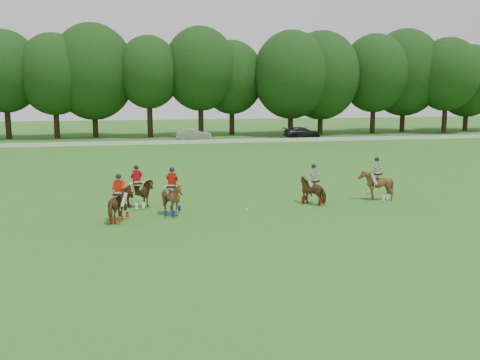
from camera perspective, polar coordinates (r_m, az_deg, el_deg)
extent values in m
plane|color=#2C651D|center=(23.16, -4.41, -5.33)|extent=(180.00, 180.00, 0.00)
cylinder|color=black|center=(72.69, -23.53, 6.01)|extent=(0.70, 0.70, 4.98)
ellipsoid|color=black|center=(72.65, -23.83, 10.57)|extent=(8.80, 8.80, 10.12)
cylinder|color=black|center=(71.34, -18.99, 6.10)|extent=(0.70, 0.70, 4.64)
ellipsoid|color=black|center=(71.28, -19.24, 10.61)|extent=(8.80, 8.80, 10.13)
cylinder|color=black|center=(71.95, -15.20, 6.17)|extent=(0.70, 0.70, 4.31)
ellipsoid|color=black|center=(71.89, -15.42, 11.07)|extent=(10.67, 10.67, 12.27)
cylinder|color=black|center=(70.35, -9.59, 6.68)|extent=(0.70, 0.70, 5.24)
ellipsoid|color=black|center=(70.31, -9.72, 11.27)|extent=(8.06, 8.06, 9.26)
cylinder|color=black|center=(71.17, -4.19, 6.79)|extent=(0.70, 0.70, 5.19)
ellipsoid|color=black|center=(71.14, -4.26, 11.75)|extent=(9.50, 9.50, 10.92)
cylinder|color=black|center=(73.26, -0.87, 6.62)|extent=(0.70, 0.70, 4.48)
ellipsoid|color=black|center=(73.19, -0.88, 10.90)|extent=(8.60, 8.60, 9.89)
cylinder|color=black|center=(72.37, 5.41, 6.44)|extent=(0.70, 0.70, 4.21)
ellipsoid|color=black|center=(72.30, 5.48, 11.11)|extent=(10.11, 10.11, 11.63)
cylinder|color=black|center=(75.16, 8.56, 6.43)|extent=(0.70, 0.70, 4.07)
ellipsoid|color=black|center=(75.09, 8.68, 10.97)|extent=(10.46, 10.46, 12.03)
cylinder|color=black|center=(78.43, 13.98, 6.64)|extent=(0.70, 0.70, 4.79)
ellipsoid|color=black|center=(78.39, 14.16, 10.99)|extent=(9.47, 9.47, 10.89)
cylinder|color=black|center=(82.29, 16.94, 6.51)|extent=(0.70, 0.70, 4.44)
ellipsoid|color=black|center=(82.25, 17.15, 10.89)|extent=(10.84, 10.84, 12.47)
cylinder|color=black|center=(82.01, 20.99, 6.43)|extent=(0.70, 0.70, 4.86)
ellipsoid|color=black|center=(81.97, 21.23, 10.47)|extent=(8.94, 8.94, 10.28)
cylinder|color=black|center=(87.53, 22.93, 6.15)|extent=(0.70, 0.70, 3.90)
ellipsoid|color=black|center=(87.45, 23.16, 9.70)|extent=(9.29, 9.29, 10.68)
cube|color=white|center=(60.55, -9.10, 3.98)|extent=(120.00, 0.10, 0.44)
imported|color=#A9A8AE|center=(65.39, -4.95, 4.87)|extent=(4.35, 2.08, 1.37)
imported|color=black|center=(68.42, 6.64, 5.05)|extent=(4.84, 2.13, 1.38)
imported|color=#552E16|center=(24.99, -12.73, -2.68)|extent=(1.31, 1.92, 1.49)
cube|color=black|center=(24.88, -12.78, -1.46)|extent=(0.59, 0.67, 0.08)
cylinder|color=tan|center=(24.99, -13.42, -1.62)|extent=(0.09, 0.21, 1.29)
imported|color=#552E16|center=(27.68, -10.93, -1.43)|extent=(1.72, 1.55, 1.50)
cube|color=black|center=(27.58, -10.96, -0.31)|extent=(0.55, 0.64, 0.08)
cylinder|color=tan|center=(27.66, -10.35, -0.43)|extent=(0.07, 0.21, 1.29)
imported|color=#552E16|center=(25.78, -7.21, -1.99)|extent=(1.70, 1.81, 1.63)
cube|color=black|center=(25.67, -7.24, -0.68)|extent=(0.59, 0.67, 0.08)
cylinder|color=tan|center=(25.62, -6.58, -0.87)|extent=(0.09, 0.21, 1.29)
imported|color=#552E16|center=(28.47, 7.81, -1.14)|extent=(1.71, 1.72, 1.41)
cube|color=black|center=(28.38, 7.84, -0.12)|extent=(0.71, 0.71, 0.08)
cylinder|color=tan|center=(28.13, 7.56, -0.36)|extent=(0.17, 0.17, 1.29)
imported|color=#552E16|center=(30.08, 14.29, -0.52)|extent=(1.97, 2.02, 1.67)
cube|color=black|center=(29.98, 14.34, 0.64)|extent=(0.68, 0.71, 0.08)
cylinder|color=tan|center=(29.74, 14.05, 0.42)|extent=(0.14, 0.19, 1.29)
sphere|color=white|center=(26.76, 0.79, -3.17)|extent=(0.09, 0.09, 0.09)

